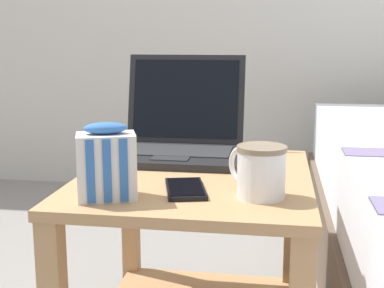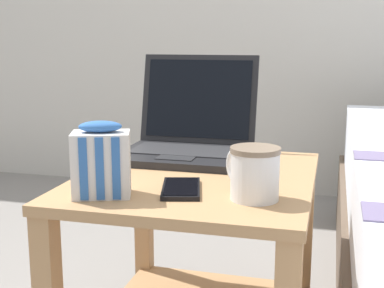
% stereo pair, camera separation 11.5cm
% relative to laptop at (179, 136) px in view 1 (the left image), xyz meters
% --- Properties ---
extents(bedside_table, '(0.52, 0.60, 0.50)m').
position_rel_laptop_xyz_m(bedside_table, '(0.07, -0.19, -0.23)').
color(bedside_table, tan).
rests_on(bedside_table, ground_plane).
extents(laptop, '(0.32, 0.31, 0.26)m').
position_rel_laptop_xyz_m(laptop, '(0.00, 0.00, 0.00)').
color(laptop, black).
rests_on(laptop, bedside_table).
extents(mug_front_left, '(0.12, 0.12, 0.10)m').
position_rel_laptop_xyz_m(mug_front_left, '(0.22, -0.34, 0.01)').
color(mug_front_left, white).
rests_on(mug_front_left, bedside_table).
extents(snack_bag, '(0.13, 0.11, 0.15)m').
position_rel_laptop_xyz_m(snack_bag, '(-0.07, -0.40, 0.02)').
color(snack_bag, silver).
rests_on(snack_bag, bedside_table).
extents(cell_phone, '(0.11, 0.16, 0.01)m').
position_rel_laptop_xyz_m(cell_phone, '(0.07, -0.32, -0.05)').
color(cell_phone, black).
rests_on(cell_phone, bedside_table).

